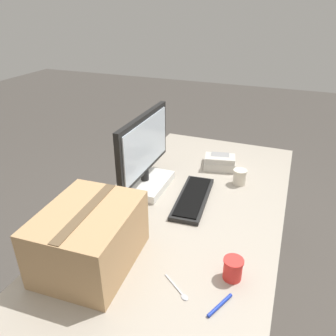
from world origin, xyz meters
name	(u,v)px	position (x,y,z in m)	size (l,w,h in m)	color
ground_plane	(186,309)	(0.00, 0.00, 0.00)	(12.00, 12.00, 0.00)	#47423D
office_desk	(187,263)	(0.00, 0.00, 0.37)	(1.80, 0.90, 0.75)	#A89E8E
monitor	(145,159)	(0.10, 0.29, 0.92)	(0.54, 0.24, 0.41)	white
keyboard	(192,198)	(0.06, 0.00, 0.76)	(0.43, 0.18, 0.03)	black
desk_phone	(220,162)	(0.48, -0.04, 0.78)	(0.21, 0.22, 0.08)	beige
paper_cup_left	(233,269)	(-0.39, -0.29, 0.79)	(0.07, 0.07, 0.09)	red
paper_cup_right	(240,177)	(0.31, -0.19, 0.79)	(0.08, 0.08, 0.09)	beige
spoon	(179,291)	(-0.52, -0.13, 0.75)	(0.10, 0.12, 0.00)	#B2B2B7
cardboard_box	(90,237)	(-0.51, 0.23, 0.87)	(0.42, 0.34, 0.24)	tan
pen_marker	(220,305)	(-0.54, -0.28, 0.75)	(0.12, 0.06, 0.01)	#1933B2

